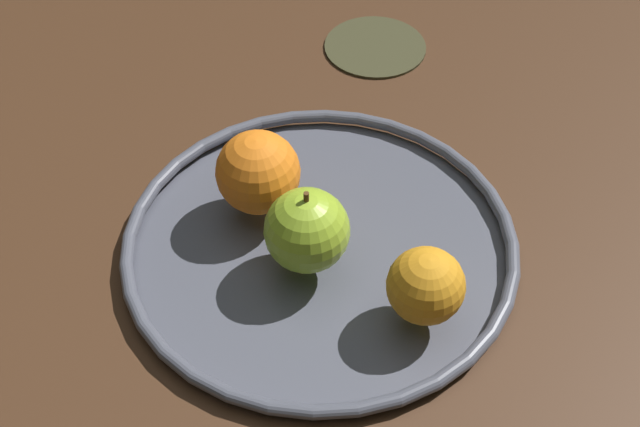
{
  "coord_description": "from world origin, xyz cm",
  "views": [
    {
      "loc": [
        -44.81,
        -20.17,
        57.91
      ],
      "look_at": [
        0.0,
        0.0,
        4.8
      ],
      "focal_mm": 48.82,
      "sensor_mm": 36.0,
      "label": 1
    }
  ],
  "objects_px": {
    "fruit_bowl": "(320,244)",
    "orange_front_right": "(426,286)",
    "apple": "(302,229)",
    "ambient_coaster": "(375,46)",
    "orange_back_left": "(258,172)"
  },
  "relations": [
    {
      "from": "orange_back_left",
      "to": "orange_front_right",
      "type": "distance_m",
      "value": 0.18
    },
    {
      "from": "orange_front_right",
      "to": "ambient_coaster",
      "type": "relative_size",
      "value": 0.55
    },
    {
      "from": "orange_front_right",
      "to": "ambient_coaster",
      "type": "bearing_deg",
      "value": 27.45
    },
    {
      "from": "apple",
      "to": "orange_front_right",
      "type": "distance_m",
      "value": 0.11
    },
    {
      "from": "fruit_bowl",
      "to": "orange_back_left",
      "type": "bearing_deg",
      "value": 76.07
    },
    {
      "from": "orange_back_left",
      "to": "apple",
      "type": "bearing_deg",
      "value": -124.66
    },
    {
      "from": "fruit_bowl",
      "to": "orange_front_right",
      "type": "height_order",
      "value": "orange_front_right"
    },
    {
      "from": "fruit_bowl",
      "to": "orange_front_right",
      "type": "distance_m",
      "value": 0.12
    },
    {
      "from": "apple",
      "to": "ambient_coaster",
      "type": "xyz_separation_m",
      "value": [
        0.32,
        0.06,
        -0.05
      ]
    },
    {
      "from": "orange_front_right",
      "to": "ambient_coaster",
      "type": "height_order",
      "value": "orange_front_right"
    },
    {
      "from": "fruit_bowl",
      "to": "orange_front_right",
      "type": "relative_size",
      "value": 5.54
    },
    {
      "from": "orange_back_left",
      "to": "orange_front_right",
      "type": "relative_size",
      "value": 1.19
    },
    {
      "from": "orange_back_left",
      "to": "ambient_coaster",
      "type": "xyz_separation_m",
      "value": [
        0.28,
        -0.0,
        -0.05
      ]
    },
    {
      "from": "orange_back_left",
      "to": "ambient_coaster",
      "type": "relative_size",
      "value": 0.66
    },
    {
      "from": "fruit_bowl",
      "to": "orange_back_left",
      "type": "relative_size",
      "value": 4.65
    }
  ]
}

